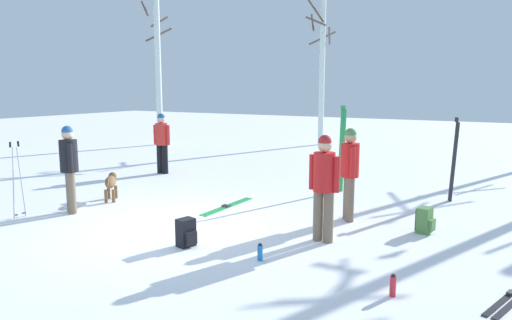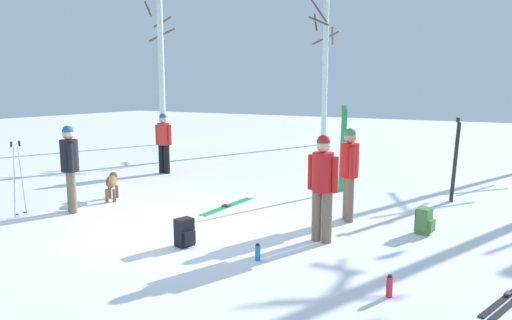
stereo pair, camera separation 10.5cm
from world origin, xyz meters
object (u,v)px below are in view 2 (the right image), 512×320
object	(u,v)px
ski_pair_planted_0	(455,161)
water_bottle_0	(258,252)
dog	(112,182)
birch_tree_0	(161,56)
ski_pair_planted_1	(343,149)
backpack_0	(425,221)
water_bottle_1	(389,286)
person_0	(323,181)
birch_tree_1	(325,61)
backpack_1	(185,233)
person_1	(349,168)
person_3	(70,163)
ski_pair_lying_1	(228,206)
ski_poles_0	(18,177)
person_2	(164,139)

from	to	relation	value
ski_pair_planted_0	water_bottle_0	world-z (taller)	ski_pair_planted_0
dog	birch_tree_0	distance (m)	10.53
ski_pair_planted_1	birch_tree_0	world-z (taller)	birch_tree_0
backpack_0	water_bottle_1	size ratio (longest dim) A/B	1.63
dog	water_bottle_0	bearing A→B (deg)	-18.54
person_0	birch_tree_1	world-z (taller)	birch_tree_1
birch_tree_1	water_bottle_1	bearing A→B (deg)	-64.92
ski_pair_planted_0	backpack_1	size ratio (longest dim) A/B	4.14
person_1	ski_pair_planted_0	distance (m)	2.86
person_1	water_bottle_0	distance (m)	2.76
person_3	dog	size ratio (longest dim) A/B	2.36
ski_pair_lying_1	ski_pair_planted_0	bearing A→B (deg)	34.53
dog	ski_pair_planted_0	distance (m)	7.40
person_0	ski_pair_planted_1	xyz separation A→B (m)	(-0.95, 3.58, 0.03)
person_3	birch_tree_1	size ratio (longest dim) A/B	0.25
ski_pair_planted_0	birch_tree_0	world-z (taller)	birch_tree_0
person_3	ski_pair_planted_0	size ratio (longest dim) A/B	0.94
ski_poles_0	backpack_0	xyz separation A→B (m)	(6.84, 2.81, -0.56)
backpack_0	water_bottle_1	xyz separation A→B (m)	(0.11, -2.71, -0.09)
ski_pair_planted_0	person_0	bearing A→B (deg)	-111.02
person_1	birch_tree_0	size ratio (longest dim) A/B	0.24
backpack_1	water_bottle_0	distance (m)	1.29
ski_pair_lying_1	water_bottle_0	size ratio (longest dim) A/B	6.84
person_2	backpack_1	world-z (taller)	person_2
ski_pair_lying_1	birch_tree_1	xyz separation A→B (m)	(-2.27, 10.80, 3.52)
ski_poles_0	birch_tree_1	world-z (taller)	birch_tree_1
backpack_0	person_1	bearing A→B (deg)	175.77
person_3	dog	world-z (taller)	person_3
person_3	dog	distance (m)	1.28
person_1	person_3	size ratio (longest dim) A/B	1.00
dog	person_0	bearing A→B (deg)	-3.49
ski_pair_lying_1	backpack_1	bearing A→B (deg)	-72.04
backpack_1	birch_tree_0	distance (m)	13.75
backpack_1	birch_tree_0	size ratio (longest dim) A/B	0.06
person_0	ski_pair_lying_1	size ratio (longest dim) A/B	1.02
person_0	person_1	xyz separation A→B (m)	(-0.03, 1.36, 0.00)
person_1	dog	bearing A→B (deg)	-168.21
person_3	ski_pair_planted_1	distance (m)	5.94
water_bottle_0	water_bottle_1	size ratio (longest dim) A/B	0.91
backpack_1	water_bottle_1	distance (m)	3.21
water_bottle_1	birch_tree_0	xyz separation A→B (m)	(-12.24, 9.94, 3.60)
person_1	birch_tree_0	xyz separation A→B (m)	(-10.75, 7.12, 2.75)
dog	birch_tree_1	distance (m)	11.98
ski_pair_planted_1	person_2	bearing A→B (deg)	-176.91
person_0	person_2	bearing A→B (deg)	151.87
ski_poles_0	water_bottle_0	world-z (taller)	ski_poles_0
ski_pair_lying_1	birch_tree_0	xyz separation A→B (m)	(-8.27, 7.42, 3.72)
water_bottle_0	water_bottle_1	xyz separation A→B (m)	(1.92, -0.23, 0.01)
person_0	ski_pair_planted_0	distance (m)	4.07
dog	backpack_1	xyz separation A→B (m)	(3.30, -1.58, -0.17)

